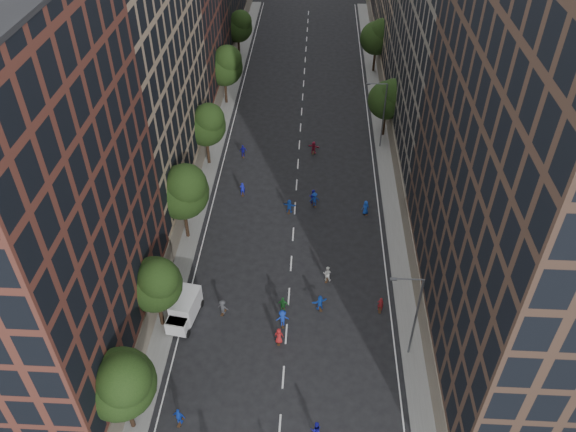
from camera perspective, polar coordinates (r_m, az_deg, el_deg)
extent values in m
plane|color=black|center=(70.65, 1.01, 5.10)|extent=(240.00, 240.00, 0.00)
cube|color=slate|center=(78.13, -7.69, 8.45)|extent=(4.00, 105.00, 0.15)
cube|color=slate|center=(77.57, 10.21, 7.92)|extent=(4.00, 105.00, 0.15)
cube|color=#542920|center=(43.70, -26.15, 0.19)|extent=(14.00, 22.00, 30.00)
cube|color=#937B60|center=(61.65, -17.67, 15.90)|extent=(14.00, 26.00, 34.00)
cube|color=#542920|center=(83.24, -12.43, 20.49)|extent=(14.00, 20.00, 28.00)
cube|color=#402D22|center=(43.37, 25.93, 4.93)|extent=(14.00, 30.00, 36.00)
cube|color=#665F54|center=(68.74, 18.18, 17.73)|extent=(14.00, 28.00, 33.00)
cylinder|color=black|center=(45.80, -15.83, -18.61)|extent=(0.36, 0.36, 3.96)
sphere|color=black|center=(42.88, -16.70, -16.02)|extent=(5.20, 5.20, 5.20)
sphere|color=black|center=(41.38, -16.36, -15.67)|extent=(3.90, 3.90, 3.90)
cylinder|color=black|center=(51.53, -12.86, -9.37)|extent=(0.36, 0.36, 3.70)
sphere|color=black|center=(49.11, -13.42, -6.77)|extent=(4.80, 4.80, 4.80)
sphere|color=black|center=(47.79, -13.07, -6.23)|extent=(3.60, 3.60, 3.60)
cylinder|color=black|center=(59.63, -10.32, -0.56)|extent=(0.36, 0.36, 4.22)
sphere|color=black|center=(57.28, -10.76, 2.39)|extent=(5.60, 5.60, 5.60)
sphere|color=black|center=(55.87, -10.34, 3.17)|extent=(4.20, 4.20, 4.20)
cylinder|color=black|center=(70.76, -8.13, 6.61)|extent=(0.36, 0.36, 3.87)
sphere|color=black|center=(68.95, -8.40, 9.07)|extent=(5.00, 5.00, 5.00)
sphere|color=black|center=(67.79, -8.04, 9.77)|extent=(3.75, 3.75, 3.75)
cylinder|color=black|center=(84.41, -6.34, 12.55)|extent=(0.36, 0.36, 4.05)
sphere|color=black|center=(82.83, -6.53, 14.83)|extent=(5.40, 5.40, 5.40)
sphere|color=black|center=(81.69, -6.17, 15.53)|extent=(4.05, 4.05, 4.05)
cylinder|color=black|center=(98.84, -5.00, 16.68)|extent=(0.36, 0.36, 3.78)
sphere|color=black|center=(97.58, -5.12, 18.55)|extent=(4.80, 4.80, 4.80)
sphere|color=black|center=(96.64, -4.83, 19.11)|extent=(3.60, 3.60, 3.60)
cylinder|color=black|center=(76.99, 9.73, 9.28)|extent=(0.36, 0.36, 3.74)
sphere|color=black|center=(75.38, 10.02, 11.51)|extent=(5.00, 5.00, 5.00)
sphere|color=black|center=(74.45, 10.64, 12.15)|extent=(3.75, 3.75, 3.75)
cylinder|color=black|center=(94.73, 8.75, 15.40)|extent=(0.36, 0.36, 3.96)
sphere|color=black|center=(93.35, 8.98, 17.42)|extent=(5.20, 5.20, 5.20)
sphere|color=black|center=(92.47, 9.51, 18.02)|extent=(3.90, 3.90, 3.90)
cylinder|color=#595B60|center=(47.35, 12.83, -10.13)|extent=(0.18, 0.18, 9.00)
cylinder|color=#595B60|center=(43.88, 12.11, -6.29)|extent=(2.40, 0.12, 0.12)
cube|color=#595B60|center=(43.74, 10.67, -6.32)|extent=(0.50, 0.22, 0.15)
cylinder|color=#595B60|center=(73.04, 9.67, 9.91)|extent=(0.18, 0.18, 9.00)
cylinder|color=#595B60|center=(70.84, 9.08, 13.13)|extent=(2.40, 0.12, 0.12)
cube|color=#595B60|center=(70.76, 8.17, 13.14)|extent=(0.50, 0.22, 0.15)
cube|color=silver|center=(52.22, -10.34, -8.86)|extent=(2.50, 3.65, 2.06)
cube|color=silver|center=(51.29, -11.11, -10.80)|extent=(2.10, 1.79, 1.31)
cube|color=black|center=(50.83, -11.20, -10.36)|extent=(1.86, 1.48, 0.09)
cylinder|color=black|center=(51.92, -12.11, -11.26)|extent=(0.35, 0.74, 0.71)
cylinder|color=black|center=(51.32, -10.15, -11.69)|extent=(0.35, 0.74, 0.71)
cylinder|color=black|center=(54.04, -10.66, -8.38)|extent=(0.35, 0.74, 0.71)
cylinder|color=black|center=(53.46, -8.77, -8.76)|extent=(0.35, 0.74, 0.71)
imported|color=#131191|center=(44.88, 2.86, -20.88)|extent=(0.83, 0.66, 1.68)
imported|color=#1330A0|center=(50.94, -0.57, -10.37)|extent=(1.27, 0.87, 1.80)
imported|color=#173FBC|center=(46.10, -10.99, -19.40)|extent=(1.06, 0.62, 1.70)
imported|color=#1643B3|center=(52.36, 3.26, -8.81)|extent=(1.57, 1.03, 1.62)
imported|color=maroon|center=(49.78, -0.93, -12.11)|extent=(0.83, 0.56, 1.65)
imported|color=maroon|center=(52.86, 9.37, -8.86)|extent=(0.61, 0.43, 1.57)
imported|color=#B6B5B2|center=(54.88, 3.99, -5.90)|extent=(0.96, 0.81, 1.73)
imported|color=#3C3D41|center=(52.28, -6.64, -9.20)|extent=(1.16, 0.88, 1.59)
imported|color=#1A5922|center=(51.94, -0.50, -9.05)|extent=(1.13, 0.61, 1.83)
imported|color=#123795|center=(62.73, 0.13, 0.99)|extent=(1.60, 0.81, 1.65)
imported|color=blue|center=(63.08, 7.89, 0.83)|extent=(0.97, 0.81, 1.70)
imported|color=#161CB3|center=(65.53, -4.66, 2.74)|extent=(0.65, 0.49, 1.63)
imported|color=#1B14A8|center=(64.07, 2.54, 1.96)|extent=(0.88, 0.70, 1.79)
imported|color=#13359C|center=(63.70, 2.71, 1.67)|extent=(1.25, 0.92, 1.74)
imported|color=#151292|center=(72.20, -4.58, 6.58)|extent=(1.01, 0.54, 1.64)
imported|color=#A71B39|center=(72.69, 2.62, 6.93)|extent=(1.63, 0.92, 1.68)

